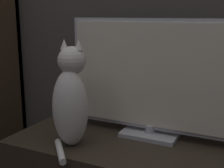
# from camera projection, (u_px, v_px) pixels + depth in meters

# --- Properties ---
(tv) EXTENTS (0.83, 0.16, 0.56)m
(tv) POSITION_uv_depth(u_px,v_px,m) (152.00, 79.00, 1.45)
(tv) COLOR #B7B7BC
(tv) RESTS_ON tv_stand
(cat) EXTENTS (0.18, 0.29, 0.47)m
(cat) POSITION_uv_depth(u_px,v_px,m) (71.00, 100.00, 1.37)
(cat) COLOR silver
(cat) RESTS_ON tv_stand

